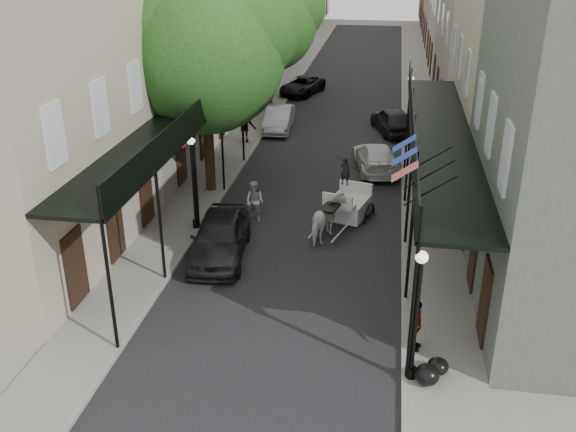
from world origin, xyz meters
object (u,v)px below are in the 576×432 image
at_px(lamppost_right_near, 416,314).
at_px(pedestrian_walking, 255,202).
at_px(car_left_mid, 279,119).
at_px(car_right_near, 376,157).
at_px(tree_near, 214,44).
at_px(pedestrian_sidewalk_left, 245,124).
at_px(car_left_near, 220,236).
at_px(car_left_far, 302,86).
at_px(lamppost_right_far, 409,110).
at_px(horse, 328,219).
at_px(tree_far, 274,17).
at_px(pedestrian_sidewalk_right, 415,325).
at_px(lamppost_left, 193,181).
at_px(car_right_far, 393,120).
at_px(carriage, 352,189).

relative_size(lamppost_right_near, pedestrian_walking, 2.20).
height_order(pedestrian_walking, car_left_mid, pedestrian_walking).
distance_m(pedestrian_walking, car_right_near, 8.20).
relative_size(lamppost_right_near, car_left_mid, 0.89).
bearing_deg(tree_near, pedestrian_sidewalk_left, 93.52).
xyz_separation_m(car_left_near, car_right_near, (5.20, 10.00, -0.14)).
relative_size(lamppost_right_near, car_left_far, 0.84).
bearing_deg(pedestrian_walking, pedestrian_sidewalk_left, 128.26).
distance_m(lamppost_right_far, car_left_far, 13.20).
bearing_deg(tree_near, horse, -38.27).
xyz_separation_m(lamppost_right_near, car_left_near, (-6.70, 6.00, -1.26)).
relative_size(tree_far, pedestrian_sidewalk_right, 5.67).
relative_size(lamppost_left, car_right_near, 0.82).
xyz_separation_m(lamppost_right_near, lamppost_left, (-8.20, 8.00, 0.00)).
relative_size(car_left_far, car_right_far, 1.02).
height_order(pedestrian_walking, pedestrian_sidewalk_right, pedestrian_walking).
bearing_deg(lamppost_left, car_left_mid, 86.48).
xyz_separation_m(tree_far, horse, (5.34, -18.18, -5.00)).
distance_m(horse, carriage, 2.63).
distance_m(pedestrian_sidewalk_right, car_right_near, 14.80).
bearing_deg(lamppost_left, car_left_far, 87.58).
bearing_deg(pedestrian_sidewalk_left, car_right_far, -159.17).
bearing_deg(car_right_near, pedestrian_sidewalk_right, 84.83).
relative_size(pedestrian_sidewalk_right, car_left_near, 0.33).
distance_m(lamppost_left, car_left_far, 23.01).
bearing_deg(car_right_near, car_right_far, -107.65).
distance_m(tree_near, car_right_near, 9.74).
xyz_separation_m(pedestrian_sidewalk_right, car_right_near, (-1.60, 14.71, -0.22)).
xyz_separation_m(tree_far, car_right_far, (7.56, -3.67, -5.10)).
xyz_separation_m(carriage, pedestrian_sidewalk_left, (-6.42, 8.50, 0.02)).
xyz_separation_m(tree_near, pedestrian_sidewalk_right, (8.40, -10.89, -5.61)).
distance_m(tree_near, pedestrian_sidewalk_right, 14.85).
bearing_deg(lamppost_right_near, car_right_far, 91.99).
bearing_deg(tree_far, horse, -73.62).
xyz_separation_m(tree_near, tree_far, (-0.05, 14.00, -0.65)).
bearing_deg(lamppost_left, car_right_far, 62.93).
distance_m(pedestrian_walking, car_left_mid, 12.75).
height_order(lamppost_right_near, pedestrian_walking, lamppost_right_near).
height_order(carriage, pedestrian_sidewalk_left, carriage).
bearing_deg(horse, tree_near, -22.65).
height_order(tree_near, lamppost_right_far, tree_near).
distance_m(lamppost_right_far, car_right_far, 2.94).
height_order(pedestrian_sidewalk_right, car_left_far, pedestrian_sidewalk_right).
bearing_deg(pedestrian_walking, carriage, 42.32).
height_order(carriage, car_left_near, carriage).
bearing_deg(car_left_near, carriage, 40.10).
bearing_deg(pedestrian_walking, car_right_near, 79.18).
relative_size(car_right_near, car_right_far, 1.04).
bearing_deg(pedestrian_sidewalk_left, lamppost_right_near, 111.72).
xyz_separation_m(tree_near, car_right_far, (7.51, 10.33, -5.75)).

